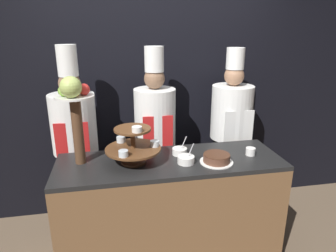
{
  "coord_description": "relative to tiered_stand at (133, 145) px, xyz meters",
  "views": [
    {
      "loc": [
        -0.42,
        -1.82,
        1.95
      ],
      "look_at": [
        0.0,
        0.4,
        1.21
      ],
      "focal_mm": 32.0,
      "sensor_mm": 36.0,
      "label": 1
    }
  ],
  "objects": [
    {
      "name": "wall_back",
      "position": [
        0.29,
        0.95,
        0.3
      ],
      "size": [
        10.0,
        0.06,
        2.8
      ],
      "color": "black",
      "rests_on": "ground_plane"
    },
    {
      "name": "buffet_counter",
      "position": [
        0.29,
        -0.0,
        -0.63
      ],
      "size": [
        1.78,
        0.59,
        0.96
      ],
      "color": "brown",
      "rests_on": "ground_plane"
    },
    {
      "name": "tiered_stand",
      "position": [
        0.0,
        0.0,
        0.0
      ],
      "size": [
        0.43,
        0.43,
        0.32
      ],
      "color": "brown",
      "rests_on": "buffet_counter"
    },
    {
      "name": "fruit_pedestal",
      "position": [
        -0.4,
        0.06,
        0.32
      ],
      "size": [
        0.28,
        0.29,
        0.68
      ],
      "color": "brown",
      "rests_on": "buffet_counter"
    },
    {
      "name": "cake_round",
      "position": [
        0.63,
        -0.11,
        -0.12
      ],
      "size": [
        0.26,
        0.26,
        0.07
      ],
      "color": "white",
      "rests_on": "buffet_counter"
    },
    {
      "name": "cup_white",
      "position": [
        0.95,
        -0.03,
        -0.12
      ],
      "size": [
        0.08,
        0.08,
        0.06
      ],
      "color": "white",
      "rests_on": "buffet_counter"
    },
    {
      "name": "serving_bowl_near",
      "position": [
        0.39,
        -0.08,
        -0.12
      ],
      "size": [
        0.13,
        0.13,
        0.16
      ],
      "color": "white",
      "rests_on": "buffet_counter"
    },
    {
      "name": "serving_bowl_far",
      "position": [
        0.38,
        0.09,
        -0.12
      ],
      "size": [
        0.12,
        0.12,
        0.16
      ],
      "color": "white",
      "rests_on": "buffet_counter"
    },
    {
      "name": "chef_left",
      "position": [
        -0.49,
        0.57,
        -0.14
      ],
      "size": [
        0.4,
        0.4,
        1.82
      ],
      "color": "#28282D",
      "rests_on": "ground_plane"
    },
    {
      "name": "chef_center_left",
      "position": [
        0.25,
        0.57,
        -0.13
      ],
      "size": [
        0.39,
        0.39,
        1.8
      ],
      "color": "#28282D",
      "rests_on": "ground_plane"
    },
    {
      "name": "chef_center_right",
      "position": [
        1.02,
        0.57,
        -0.13
      ],
      "size": [
        0.41,
        0.41,
        1.78
      ],
      "color": "#28282D",
      "rests_on": "ground_plane"
    }
  ]
}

